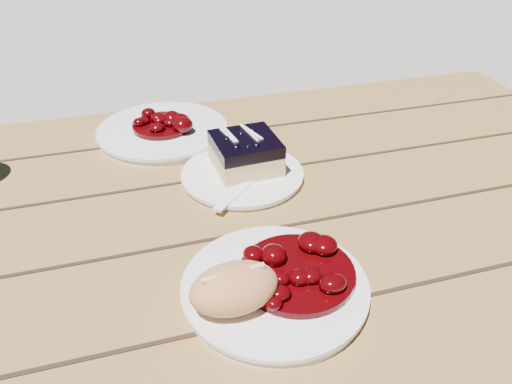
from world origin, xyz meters
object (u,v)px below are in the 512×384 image
object	(u,v)px
bread_roll	(234,288)
second_plate	(163,132)
picnic_table	(78,311)
main_plate	(275,289)
dessert_plate	(242,175)
blueberry_cake	(246,153)

from	to	relation	value
bread_roll	second_plate	world-z (taller)	bread_roll
picnic_table	main_plate	xyz separation A→B (m)	(0.26, -0.20, 0.17)
picnic_table	bread_roll	size ratio (longest dim) A/B	19.33
picnic_table	bread_roll	xyz separation A→B (m)	(0.21, -0.22, 0.20)
second_plate	dessert_plate	bearing A→B (deg)	-60.89
main_plate	blueberry_cake	xyz separation A→B (m)	(0.04, 0.29, 0.03)
main_plate	dessert_plate	distance (m)	0.27
second_plate	picnic_table	bearing A→B (deg)	-125.69
main_plate	dessert_plate	world-z (taller)	main_plate
picnic_table	dessert_plate	distance (m)	0.35
picnic_table	main_plate	bearing A→B (deg)	-37.84
bread_roll	dessert_plate	distance (m)	0.31
picnic_table	second_plate	xyz separation A→B (m)	(0.19, 0.26, 0.17)
bread_roll	second_plate	bearing A→B (deg)	92.39
picnic_table	blueberry_cake	size ratio (longest dim) A/B	18.46
bread_roll	blueberry_cake	distance (m)	0.32
picnic_table	blueberry_cake	world-z (taller)	blueberry_cake
blueberry_cake	main_plate	bearing A→B (deg)	-101.59
picnic_table	second_plate	distance (m)	0.36
bread_roll	dessert_plate	bearing A→B (deg)	73.38
blueberry_cake	second_plate	distance (m)	0.22
picnic_table	bread_roll	distance (m)	0.37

